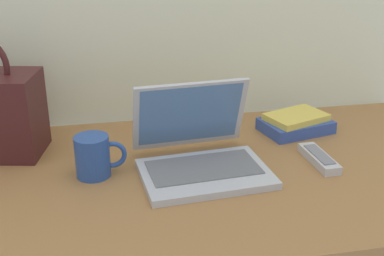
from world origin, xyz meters
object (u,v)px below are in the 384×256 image
book_stack (296,123)px  coffee_mug (94,156)px  laptop (200,152)px  remote_control_near (319,158)px

book_stack → coffee_mug: bearing=-164.0°
laptop → remote_control_near: (0.31, -0.03, -0.03)m
laptop → coffee_mug: laptop is taller
coffee_mug → remote_control_near: bearing=-4.0°
coffee_mug → laptop: bearing=-3.0°
remote_control_near → book_stack: (0.02, 0.21, 0.01)m
remote_control_near → book_stack: size_ratio=0.73×
laptop → remote_control_near: 0.31m
coffee_mug → remote_control_near: size_ratio=0.78×
laptop → book_stack: 0.38m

